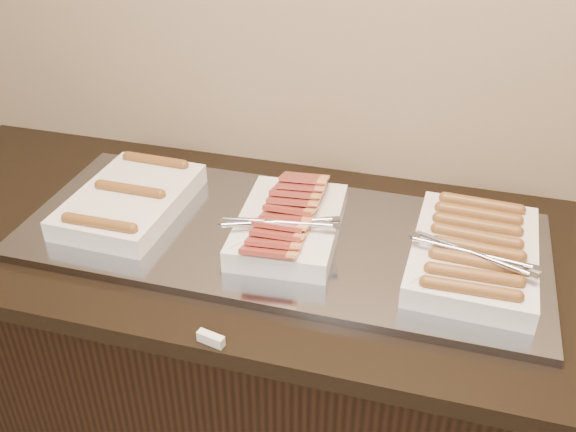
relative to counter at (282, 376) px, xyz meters
The scene contains 6 objects.
counter is the anchor object (origin of this frame).
warming_tray 0.46m from the counter, behind, with size 1.20×0.50×0.02m, color gray.
dish_left 0.62m from the counter, behind, with size 0.25×0.37×0.07m.
dish_center 0.50m from the counter, 13.60° to the right, with size 0.27×0.36×0.10m.
dish_right 0.66m from the counter, ahead, with size 0.28×0.39×0.08m.
label_holder 0.58m from the counter, 95.19° to the right, with size 0.05×0.02×0.02m, color white.
Camera 1 is at (0.35, 0.96, 1.76)m, focal length 40.00 mm.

